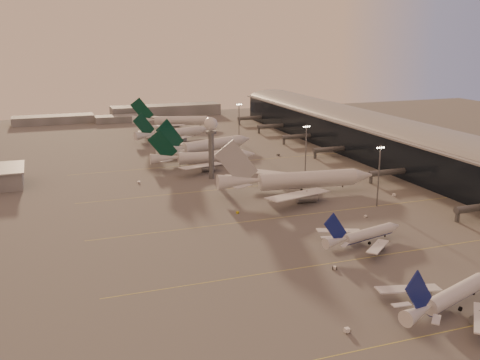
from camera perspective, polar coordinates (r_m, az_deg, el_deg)
name	(u,v)px	position (r m, az deg, el deg)	size (l,w,h in m)	color
ground	(319,281)	(163.37, 8.08, -10.11)	(700.00, 700.00, 0.00)	#5D5B5A
taxiway_markings	(321,212)	(222.61, 8.19, -3.21)	(180.00, 185.25, 0.02)	#D0C749
terminal	(406,146)	(305.12, 16.47, 3.31)	(57.00, 362.00, 23.04)	black
radar_tower	(211,135)	(265.65, -2.96, 4.55)	(6.40, 6.40, 31.10)	#5A5C61
mast_b	(379,173)	(230.59, 13.93, 0.68)	(3.60, 0.56, 25.00)	#5A5C61
mast_c	(306,148)	(274.42, 6.71, 3.26)	(3.60, 0.56, 25.00)	#5A5C61
mast_d	(239,121)	(355.12, -0.10, 6.02)	(3.60, 0.56, 25.00)	#5A5C61
distant_horizon	(134,113)	(465.58, -10.72, 6.67)	(165.00, 37.50, 9.00)	slate
narrowbody_near	(451,299)	(154.15, 20.60, -11.26)	(38.73, 30.35, 15.79)	silver
narrowbody_mid	(364,237)	(191.02, 12.44, -5.64)	(34.39, 27.11, 13.67)	silver
widebody_white	(298,184)	(245.31, 5.88, -0.36)	(71.48, 56.97, 25.18)	silver
greentail_a	(204,160)	(293.15, -3.65, 2.07)	(56.82, 45.79, 20.63)	silver
greentail_b	(207,148)	(320.48, -3.37, 3.27)	(61.98, 49.21, 23.43)	silver
greentail_c	(173,135)	(366.08, -6.78, 4.56)	(53.40, 42.51, 19.94)	silver
greentail_d	(175,122)	(413.71, -6.62, 5.82)	(60.60, 48.34, 22.45)	silver
gsv_truck_a	(349,328)	(138.62, 11.01, -14.50)	(6.14, 2.37, 2.48)	white
gsv_tug_mid	(335,268)	(171.21, 9.60, -8.80)	(3.63, 3.14, 0.89)	white
gsv_truck_b	(366,215)	(218.76, 12.69, -3.49)	(5.09, 2.62, 1.96)	white
gsv_truck_c	(238,211)	(218.27, -0.19, -3.16)	(4.76, 4.00, 1.87)	gold
gsv_catering_b	(395,192)	(249.07, 15.45, -1.14)	(5.25, 2.62, 4.25)	white
gsv_tug_far	(225,184)	(258.33, -1.51, -0.38)	(2.86, 4.08, 1.07)	gold
gsv_truck_d	(139,181)	(265.74, -10.27, -0.09)	(2.66, 4.91, 1.88)	white
gsv_tug_hangar	(278,155)	(320.19, 3.90, 2.58)	(3.66, 3.33, 0.90)	#545658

